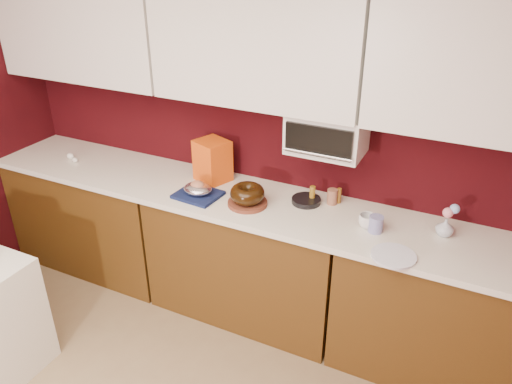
{
  "coord_description": "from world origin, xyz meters",
  "views": [
    {
      "loc": [
        1.29,
        -0.6,
        2.43
      ],
      "look_at": [
        0.11,
        1.84,
        1.02
      ],
      "focal_mm": 35.0,
      "sensor_mm": 36.0,
      "label": 1
    }
  ],
  "objects_px": {
    "pandoro_box": "(213,161)",
    "foil_ham_nest": "(198,189)",
    "bundt_cake": "(247,194)",
    "blue_jar": "(376,224)",
    "coffee_mug": "(367,220)",
    "flower_vase": "(445,226)",
    "toaster_oven": "(327,132)"
  },
  "relations": [
    {
      "from": "bundt_cake",
      "to": "coffee_mug",
      "type": "distance_m",
      "value": 0.75
    },
    {
      "from": "blue_jar",
      "to": "bundt_cake",
      "type": "bearing_deg",
      "value": -177.32
    },
    {
      "from": "pandoro_box",
      "to": "blue_jar",
      "type": "bearing_deg",
      "value": 12.25
    },
    {
      "from": "toaster_oven",
      "to": "blue_jar",
      "type": "relative_size",
      "value": 4.55
    },
    {
      "from": "bundt_cake",
      "to": "pandoro_box",
      "type": "bearing_deg",
      "value": 149.76
    },
    {
      "from": "toaster_oven",
      "to": "coffee_mug",
      "type": "distance_m",
      "value": 0.57
    },
    {
      "from": "foil_ham_nest",
      "to": "blue_jar",
      "type": "height_order",
      "value": "blue_jar"
    },
    {
      "from": "pandoro_box",
      "to": "flower_vase",
      "type": "distance_m",
      "value": 1.55
    },
    {
      "from": "bundt_cake",
      "to": "pandoro_box",
      "type": "distance_m",
      "value": 0.44
    },
    {
      "from": "coffee_mug",
      "to": "blue_jar",
      "type": "relative_size",
      "value": 1.0
    },
    {
      "from": "toaster_oven",
      "to": "pandoro_box",
      "type": "xyz_separation_m",
      "value": [
        -0.8,
        -0.02,
        -0.33
      ]
    },
    {
      "from": "coffee_mug",
      "to": "flower_vase",
      "type": "distance_m",
      "value": 0.43
    },
    {
      "from": "flower_vase",
      "to": "toaster_oven",
      "type": "bearing_deg",
      "value": 174.7
    },
    {
      "from": "foil_ham_nest",
      "to": "coffee_mug",
      "type": "height_order",
      "value": "coffee_mug"
    },
    {
      "from": "coffee_mug",
      "to": "flower_vase",
      "type": "relative_size",
      "value": 0.83
    },
    {
      "from": "foil_ham_nest",
      "to": "flower_vase",
      "type": "bearing_deg",
      "value": 7.83
    },
    {
      "from": "toaster_oven",
      "to": "pandoro_box",
      "type": "relative_size",
      "value": 1.56
    },
    {
      "from": "pandoro_box",
      "to": "bundt_cake",
      "type": "bearing_deg",
      "value": -9.21
    },
    {
      "from": "bundt_cake",
      "to": "pandoro_box",
      "type": "xyz_separation_m",
      "value": [
        -0.38,
        0.22,
        0.06
      ]
    },
    {
      "from": "toaster_oven",
      "to": "bundt_cake",
      "type": "distance_m",
      "value": 0.62
    },
    {
      "from": "coffee_mug",
      "to": "bundt_cake",
      "type": "bearing_deg",
      "value": -175.15
    },
    {
      "from": "blue_jar",
      "to": "pandoro_box",
      "type": "bearing_deg",
      "value": 171.22
    },
    {
      "from": "flower_vase",
      "to": "pandoro_box",
      "type": "bearing_deg",
      "value": 178.08
    },
    {
      "from": "pandoro_box",
      "to": "foil_ham_nest",
      "type": "bearing_deg",
      "value": -61.03
    },
    {
      "from": "toaster_oven",
      "to": "foil_ham_nest",
      "type": "relative_size",
      "value": 2.36
    },
    {
      "from": "foil_ham_nest",
      "to": "coffee_mug",
      "type": "relative_size",
      "value": 1.93
    },
    {
      "from": "foil_ham_nest",
      "to": "pandoro_box",
      "type": "xyz_separation_m",
      "value": [
        -0.04,
        0.26,
        0.09
      ]
    },
    {
      "from": "blue_jar",
      "to": "flower_vase",
      "type": "relative_size",
      "value": 0.83
    },
    {
      "from": "foil_ham_nest",
      "to": "blue_jar",
      "type": "xyz_separation_m",
      "value": [
        1.15,
        0.08,
        -0.01
      ]
    },
    {
      "from": "blue_jar",
      "to": "coffee_mug",
      "type": "bearing_deg",
      "value": 155.65
    },
    {
      "from": "flower_vase",
      "to": "bundt_cake",
      "type": "bearing_deg",
      "value": -171.77
    },
    {
      "from": "toaster_oven",
      "to": "bundt_cake",
      "type": "bearing_deg",
      "value": -150.25
    }
  ]
}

